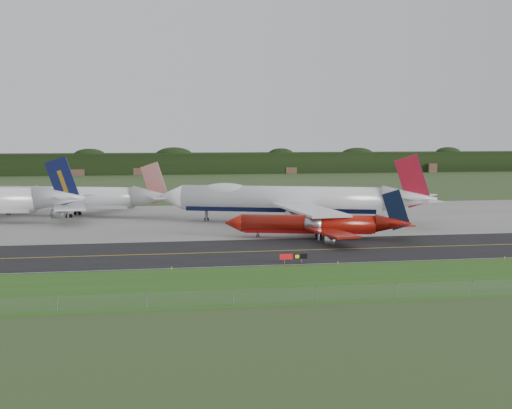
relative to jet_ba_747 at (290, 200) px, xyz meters
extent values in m
plane|color=#324821|center=(-9.20, -38.98, -6.36)|extent=(600.00, 600.00, 0.00)
cube|color=#2B5719|center=(-9.20, -73.98, -6.35)|extent=(400.00, 30.00, 0.01)
cube|color=black|center=(-9.20, -42.98, -6.35)|extent=(400.00, 32.00, 0.02)
cube|color=slate|center=(-9.20, 12.02, -6.35)|extent=(400.00, 78.00, 0.01)
cube|color=gold|center=(-9.20, -42.98, -6.33)|extent=(400.00, 0.40, 0.00)
cube|color=silver|center=(-9.20, -58.48, -6.33)|extent=(400.00, 0.25, 0.00)
plane|color=slate|center=(-9.20, -86.98, -5.26)|extent=(320.00, 0.00, 320.00)
cylinder|color=slate|center=(-9.20, -86.98, -5.26)|extent=(0.10, 0.10, 2.20)
cube|color=black|center=(-9.20, 236.02, -0.36)|extent=(700.00, 24.00, 12.00)
cylinder|color=silver|center=(-2.53, 0.88, 0.20)|extent=(52.58, 23.87, 6.77)
cube|color=black|center=(-2.53, 0.88, -2.00)|extent=(49.51, 21.39, 2.37)
cone|color=silver|center=(-30.86, 10.71, 0.20)|extent=(8.51, 8.58, 6.77)
cone|color=silver|center=(29.29, -10.16, 0.71)|extent=(15.51, 11.01, 6.77)
ellipsoid|color=silver|center=(-16.63, 5.77, 2.06)|extent=(14.93, 9.96, 4.32)
cube|color=silver|center=(1.27, -16.40, -0.98)|extent=(12.66, 30.99, 0.58)
cube|color=silver|center=(11.15, 12.09, -0.98)|extent=(27.91, 28.35, 0.58)
cube|color=#AE1327|center=(30.01, -10.41, 5.31)|extent=(9.37, 3.70, 14.03)
cylinder|color=gray|center=(-2.44, -14.42, -2.83)|extent=(4.42, 3.90, 2.84)
cylinder|color=gray|center=(7.01, 12.84, -2.83)|extent=(4.42, 3.90, 2.84)
cylinder|color=gray|center=(-0.96, -28.82, -2.83)|extent=(4.42, 3.90, 2.84)
cylinder|color=gray|center=(17.09, 23.22, -2.83)|extent=(4.42, 3.90, 2.84)
cylinder|color=black|center=(-21.67, 7.52, -5.75)|extent=(1.33, 0.92, 1.22)
cylinder|color=slate|center=(0.28, -4.04, -4.09)|extent=(1.21, 1.21, 4.53)
cylinder|color=black|center=(0.28, -4.04, -5.75)|extent=(1.35, 0.97, 1.22)
cylinder|color=slate|center=(2.72, 3.00, -4.09)|extent=(1.21, 1.21, 4.53)
cylinder|color=black|center=(2.72, 3.00, -5.75)|extent=(1.35, 0.97, 1.22)
cylinder|color=maroon|center=(-1.77, -27.15, -3.00)|extent=(30.44, 11.87, 4.12)
cube|color=maroon|center=(-1.77, -27.15, -4.34)|extent=(28.70, 10.49, 1.44)
cone|color=maroon|center=(-18.29, -22.70, -3.00)|extent=(4.74, 4.96, 4.12)
cone|color=maroon|center=(16.79, -32.14, -2.69)|extent=(8.82, 6.06, 4.12)
cube|color=maroon|center=(1.06, -36.68, -3.72)|extent=(8.33, 17.63, 0.46)
cube|color=maroon|center=(5.46, -20.32, -3.72)|extent=(15.10, 16.50, 0.46)
cube|color=black|center=(17.34, -32.29, 0.41)|extent=(6.36, 2.01, 9.37)
cylinder|color=gray|center=(-0.28, -40.51, -4.84)|extent=(2.62, 2.25, 1.73)
cylinder|color=gray|center=(6.22, -16.33, -4.84)|extent=(2.62, 2.25, 1.73)
cylinder|color=black|center=(-12.93, -24.15, -5.99)|extent=(0.80, 0.51, 0.74)
cylinder|color=slate|center=(-0.01, -29.97, -5.30)|extent=(0.71, 0.71, 2.12)
cylinder|color=black|center=(-0.01, -29.97, -5.99)|extent=(0.81, 0.55, 0.74)
cylinder|color=slate|center=(1.16, -25.59, -5.30)|extent=(0.71, 0.71, 2.12)
cylinder|color=black|center=(1.16, -25.59, -5.99)|extent=(0.81, 0.55, 0.74)
cone|color=silver|center=(-60.53, 11.79, 0.36)|extent=(13.70, 7.99, 6.66)
cube|color=#0D1239|center=(-59.79, 11.71, 4.76)|extent=(9.33, 1.51, 13.44)
cylinder|color=gray|center=(-77.81, 40.80, -3.12)|extent=(3.91, 3.16, 2.80)
cylinder|color=silver|center=(-61.83, 26.82, -0.76)|extent=(43.00, 19.29, 6.01)
cube|color=white|center=(-61.83, 26.82, -2.71)|extent=(40.48, 17.18, 2.10)
cone|color=silver|center=(-35.85, 18.24, -0.31)|extent=(12.74, 9.29, 6.01)
cube|color=silver|center=(-58.51, 12.66, -1.81)|extent=(10.67, 25.55, 0.54)
cube|color=silver|center=(-50.74, 36.21, -1.81)|extent=(22.69, 23.42, 0.54)
cube|color=#AA0C0D|center=(-35.21, 18.03, 3.60)|extent=(8.03, 3.06, 11.96)
cylinder|color=gray|center=(-60.72, 7.14, -3.45)|extent=(3.91, 3.43, 2.53)
cylinder|color=gray|center=(-49.22, 41.96, -3.45)|extent=(3.91, 3.43, 2.53)
cylinder|color=black|center=(-77.46, 31.98, -5.82)|extent=(1.18, 0.80, 1.08)
cylinder|color=slate|center=(-59.58, 22.59, -4.46)|extent=(1.06, 1.06, 3.80)
cylinder|color=black|center=(-59.58, 22.59, -5.82)|extent=(1.20, 0.85, 1.08)
cylinder|color=slate|center=(-57.50, 28.87, -4.46)|extent=(1.06, 1.06, 3.80)
cylinder|color=black|center=(-57.50, 28.87, -5.82)|extent=(1.20, 0.85, 1.08)
cylinder|color=slate|center=(-13.53, -56.99, -5.98)|extent=(0.13, 0.13, 0.76)
cylinder|color=slate|center=(-10.27, -56.98, -5.98)|extent=(0.13, 0.13, 0.76)
cube|color=#A70C0F|center=(-13.21, -56.99, -5.11)|extent=(2.39, 0.20, 0.98)
cube|color=black|center=(-11.14, -56.98, -5.11)|extent=(1.09, 0.20, 0.98)
cube|color=black|center=(-9.84, -56.98, -5.11)|extent=(1.30, 0.20, 0.98)
cylinder|color=yellow|center=(-34.46, -59.48, -6.11)|extent=(0.16, 0.16, 0.50)
cylinder|color=yellow|center=(-4.01, -59.48, -6.11)|extent=(0.16, 0.16, 0.50)
cylinder|color=yellow|center=(29.12, -59.48, -6.11)|extent=(0.16, 0.16, 0.50)
camera|label=1|loc=(-40.36, -184.39, 17.87)|focal=50.00mm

